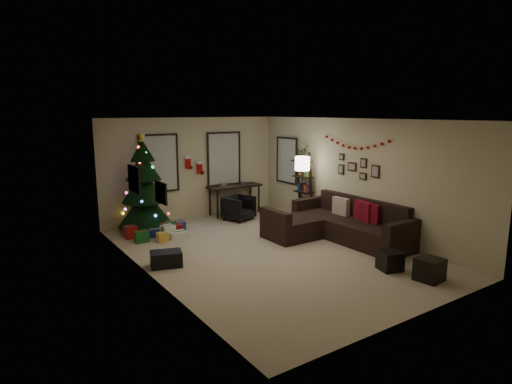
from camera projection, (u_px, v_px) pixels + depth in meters
floor at (268, 251)px, 8.89m from camera, size 7.00×7.00×0.00m
ceiling at (269, 119)px, 8.38m from camera, size 7.00×7.00×0.00m
wall_back at (192, 168)px, 11.49m from camera, size 5.00×0.00×5.00m
wall_front at (420, 225)px, 5.78m from camera, size 5.00×0.00×5.00m
wall_left at (149, 202)px, 7.26m from camera, size 0.00×7.00×7.00m
wall_right at (355, 177)px, 10.01m from camera, size 0.00×7.00×7.00m
window_back_left at (159, 163)px, 10.90m from camera, size 1.05×0.06×1.50m
window_back_right at (224, 159)px, 11.95m from camera, size 1.05×0.06×1.50m
window_right_wall at (287, 160)px, 12.04m from camera, size 0.06×0.90×1.30m
christmas_tree at (144, 190)px, 10.28m from camera, size 1.30×1.30×2.42m
presents at (163, 231)px, 9.95m from camera, size 1.50×1.01×0.30m
sofa at (337, 226)px, 9.72m from camera, size 2.07×2.99×0.91m
pillow_red_a at (370, 214)px, 9.39m from camera, size 0.19×0.47×0.46m
pillow_red_b at (363, 213)px, 9.54m from camera, size 0.21×0.52×0.50m
pillow_cream at (341, 207)px, 10.10m from camera, size 0.13×0.46×0.46m
ottoman_near at (390, 260)px, 7.82m from camera, size 0.47×0.47×0.36m
ottoman_far at (430, 269)px, 7.34m from camera, size 0.45×0.45×0.39m
desk at (235, 189)px, 12.00m from camera, size 1.52×0.54×0.82m
desk_chair at (239, 208)px, 11.40m from camera, size 0.80×0.78×0.65m
bookshelf at (304, 187)px, 11.28m from camera, size 0.30×0.54×1.84m
potted_plant at (302, 151)px, 11.21m from camera, size 0.64×0.63×0.54m
floor_lamp at (302, 168)px, 10.72m from camera, size 0.37×0.37×1.75m
art_map at (134, 179)px, 7.85m from camera, size 0.04×0.60×0.50m
art_abstract at (161, 193)px, 6.81m from camera, size 0.04×0.45×0.35m
gallery at (358, 168)px, 9.90m from camera, size 0.03×1.25×0.54m
garland at (355, 143)px, 9.84m from camera, size 0.08×1.90×0.30m
stocking_left at (188, 162)px, 11.33m from camera, size 0.20×0.05×0.36m
stocking_right at (200, 167)px, 11.52m from camera, size 0.20×0.05×0.36m
storage_bin at (166, 259)px, 8.01m from camera, size 0.66×0.53×0.29m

